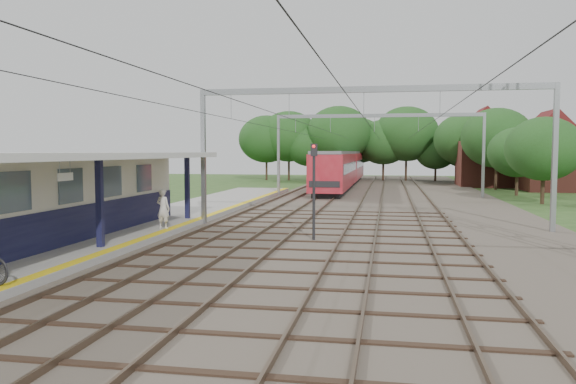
# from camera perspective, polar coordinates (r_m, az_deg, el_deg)

# --- Properties ---
(ground) EXTENTS (160.00, 160.00, 0.00)m
(ground) POSITION_cam_1_polar(r_m,az_deg,el_deg) (14.05, -8.85, -11.70)
(ground) COLOR #2D4C1E
(ground) RESTS_ON ground
(ballast_bed) EXTENTS (18.00, 90.00, 0.10)m
(ballast_bed) POSITION_cam_1_polar(r_m,az_deg,el_deg) (42.94, 9.58, -0.99)
(ballast_bed) COLOR #473D33
(ballast_bed) RESTS_ON ground
(platform) EXTENTS (5.00, 52.00, 0.35)m
(platform) POSITION_cam_1_polar(r_m,az_deg,el_deg) (29.54, -13.75, -3.10)
(platform) COLOR gray
(platform) RESTS_ON ground
(yellow_stripe) EXTENTS (0.45, 52.00, 0.01)m
(yellow_stripe) POSITION_cam_1_polar(r_m,az_deg,el_deg) (28.68, -9.64, -2.89)
(yellow_stripe) COLOR yellow
(yellow_stripe) RESTS_ON platform
(station_building) EXTENTS (3.41, 18.00, 3.40)m
(station_building) POSITION_cam_1_polar(r_m,az_deg,el_deg) (23.91, -23.70, -0.50)
(station_building) COLOR beige
(station_building) RESTS_ON platform
(canopy) EXTENTS (6.40, 20.00, 3.44)m
(canopy) POSITION_cam_1_polar(r_m,az_deg,el_deg) (22.40, -22.89, 3.34)
(canopy) COLOR #111237
(canopy) RESTS_ON platform
(rail_tracks) EXTENTS (11.80, 88.00, 0.15)m
(rail_tracks) POSITION_cam_1_polar(r_m,az_deg,el_deg) (43.03, 6.26, -0.78)
(rail_tracks) COLOR brown
(rail_tracks) RESTS_ON ballast_bed
(catenary_system) EXTENTS (17.22, 88.00, 7.00)m
(catenary_system) POSITION_cam_1_polar(r_m,az_deg,el_deg) (38.10, 8.67, 6.60)
(catenary_system) COLOR gray
(catenary_system) RESTS_ON ground
(tree_band) EXTENTS (31.72, 30.88, 8.82)m
(tree_band) POSITION_cam_1_polar(r_m,az_deg,el_deg) (69.90, 9.76, 4.94)
(tree_band) COLOR #382619
(tree_band) RESTS_ON ground
(house_near) EXTENTS (7.00, 6.12, 7.89)m
(house_near) POSITION_cam_1_polar(r_m,az_deg,el_deg) (61.06, 25.99, 2.90)
(house_near) COLOR brown
(house_near) RESTS_ON ground
(house_far) EXTENTS (8.00, 6.12, 8.66)m
(house_far) POSITION_cam_1_polar(r_m,az_deg,el_deg) (65.79, 20.37, 3.33)
(house_far) COLOR brown
(house_far) RESTS_ON ground
(person) EXTENTS (0.74, 0.57, 1.81)m
(person) POSITION_cam_1_polar(r_m,az_deg,el_deg) (26.01, -12.57, -1.65)
(person) COLOR silver
(person) RESTS_ON platform
(train) EXTENTS (2.88, 35.84, 3.78)m
(train) POSITION_cam_1_polar(r_m,az_deg,el_deg) (61.60, 5.62, 2.49)
(train) COLOR black
(train) RESTS_ON ballast_bed
(signal_post) EXTENTS (0.31, 0.27, 4.16)m
(signal_post) POSITION_cam_1_polar(r_m,az_deg,el_deg) (23.57, 2.65, 1.07)
(signal_post) COLOR black
(signal_post) RESTS_ON ground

